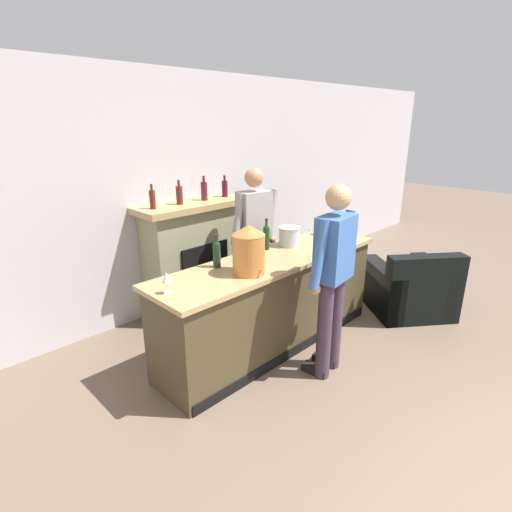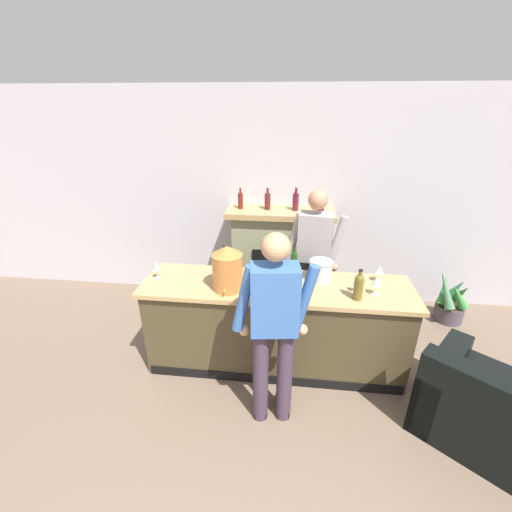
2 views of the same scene
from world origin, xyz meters
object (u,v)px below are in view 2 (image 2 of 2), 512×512
object	(u,v)px
copper_dispenser	(228,268)
wine_glass_by_dispenser	(357,281)
wine_glass_near_bucket	(379,270)
person_bartender	(314,258)
wine_bottle_cabernet_heavy	(225,261)
wine_glass_front_left	(156,266)
ice_bucket_steel	(321,270)
wine_bottle_burgundy_dark	(359,286)
wine_glass_back_row	(377,282)
armchair_black	(481,408)
fireplace_stone	(279,257)
wine_bottle_rose_blush	(294,262)
person_customer	(274,326)
potted_plant_corner	(450,302)

from	to	relation	value
copper_dispenser	wine_glass_by_dispenser	xyz separation A→B (m)	(1.17, 0.08, -0.10)
wine_glass_near_bucket	wine_glass_by_dispenser	bearing A→B (deg)	-136.11
person_bartender	wine_bottle_cabernet_heavy	size ratio (longest dim) A/B	5.71
person_bartender	wine_glass_front_left	world-z (taller)	person_bartender
ice_bucket_steel	wine_bottle_cabernet_heavy	world-z (taller)	wine_bottle_cabernet_heavy
copper_dispenser	wine_glass_by_dispenser	bearing A→B (deg)	3.93
person_bartender	wine_bottle_burgundy_dark	bearing A→B (deg)	-66.62
wine_glass_back_row	armchair_black	bearing A→B (deg)	-35.66
fireplace_stone	wine_glass_front_left	size ratio (longest dim) A/B	8.95
fireplace_stone	person_bartender	size ratio (longest dim) A/B	0.93
wine_glass_front_left	wine_glass_by_dispenser	bearing A→B (deg)	-1.58
fireplace_stone	wine_bottle_rose_blush	bearing A→B (deg)	-79.25
person_customer	wine_glass_front_left	world-z (taller)	person_customer
wine_glass_front_left	wine_bottle_rose_blush	bearing A→B (deg)	9.78
potted_plant_corner	wine_bottle_burgundy_dark	world-z (taller)	wine_bottle_burgundy_dark
wine_glass_by_dispenser	potted_plant_corner	bearing A→B (deg)	37.77
fireplace_stone	wine_bottle_burgundy_dark	world-z (taller)	fireplace_stone
armchair_black	person_customer	xyz separation A→B (m)	(-1.70, -0.02, 0.68)
armchair_black	wine_bottle_burgundy_dark	size ratio (longest dim) A/B	4.25
wine_glass_near_bucket	armchair_black	bearing A→B (deg)	-49.22
person_bartender	copper_dispenser	size ratio (longest dim) A/B	3.98
wine_bottle_burgundy_dark	wine_glass_by_dispenser	distance (m)	0.13
ice_bucket_steel	wine_bottle_cabernet_heavy	xyz separation A→B (m)	(-0.96, 0.04, 0.03)
ice_bucket_steel	wine_glass_by_dispenser	size ratio (longest dim) A/B	1.38
wine_bottle_cabernet_heavy	wine_bottle_burgundy_dark	distance (m)	1.32
potted_plant_corner	wine_glass_near_bucket	world-z (taller)	wine_glass_near_bucket
wine_glass_front_left	armchair_black	bearing A→B (deg)	-12.92
person_customer	wine_glass_by_dispenser	bearing A→B (deg)	41.68
person_bartender	wine_glass_back_row	distance (m)	0.89
copper_dispenser	wine_glass_near_bucket	xyz separation A→B (m)	(1.42, 0.32, -0.10)
person_bartender	wine_glass_by_dispenser	bearing A→B (deg)	-62.49
person_customer	wine_glass_front_left	bearing A→B (deg)	150.30
armchair_black	wine_bottle_cabernet_heavy	size ratio (longest dim) A/B	4.10
copper_dispenser	armchair_black	bearing A→B (deg)	-13.83
ice_bucket_steel	wine_bottle_burgundy_dark	xyz separation A→B (m)	(0.31, -0.33, 0.03)
armchair_black	potted_plant_corner	size ratio (longest dim) A/B	1.79
wine_bottle_burgundy_dark	wine_glass_near_bucket	size ratio (longest dim) A/B	1.82
fireplace_stone	wine_glass_front_left	xyz separation A→B (m)	(-1.15, -1.24, 0.40)
armchair_black	wine_glass_back_row	bearing A→B (deg)	144.34
wine_bottle_burgundy_dark	wine_glass_front_left	world-z (taller)	wine_bottle_burgundy_dark
wine_bottle_rose_blush	wine_glass_back_row	world-z (taller)	wine_bottle_rose_blush
wine_bottle_burgundy_dark	potted_plant_corner	bearing A→B (deg)	40.84
wine_bottle_cabernet_heavy	wine_bottle_burgundy_dark	world-z (taller)	wine_bottle_cabernet_heavy
wine_glass_back_row	wine_glass_front_left	distance (m)	2.08
potted_plant_corner	ice_bucket_steel	size ratio (longest dim) A/B	3.02
wine_glass_near_bucket	wine_glass_back_row	xyz separation A→B (m)	(-0.08, -0.27, 0.01)
fireplace_stone	wine_bottle_burgundy_dark	bearing A→B (deg)	-61.85
armchair_black	wine_bottle_rose_blush	distance (m)	1.97
wine_bottle_cabernet_heavy	wine_glass_back_row	xyz separation A→B (m)	(1.44, -0.26, -0.01)
wine_bottle_burgundy_dark	person_bartender	bearing A→B (deg)	113.38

